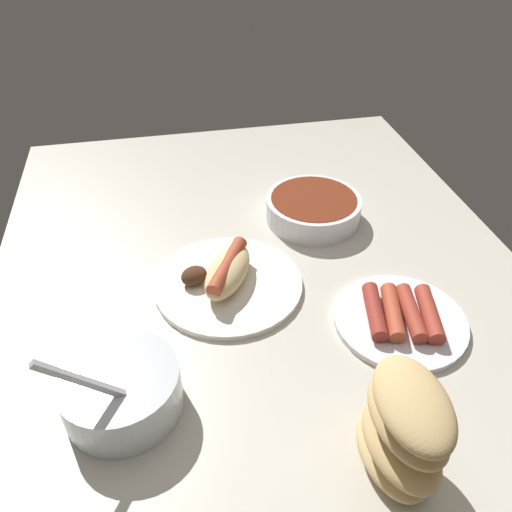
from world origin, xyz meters
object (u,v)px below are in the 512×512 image
object	(u,v)px
bowl_coleslaw	(121,389)
bread_stack	(403,429)
plate_sausages	(401,317)
plate_hotdog_assembled	(227,278)
bowl_chili	(313,208)

from	to	relation	value
bowl_coleslaw	bread_stack	bearing A→B (deg)	64.72
plate_sausages	bread_stack	bearing A→B (deg)	-26.03
plate_hotdog_assembled	bread_stack	world-z (taller)	bread_stack
bowl_coleslaw	bowl_chili	distance (cm)	51.01
bowl_chili	plate_sausages	size ratio (longest dim) A/B	0.90
bowl_coleslaw	plate_hotdog_assembled	world-z (taller)	bowl_coleslaw
bowl_chili	plate_sausages	world-z (taller)	bowl_chili
bowl_coleslaw	plate_sausages	world-z (taller)	bowl_coleslaw
bowl_chili	bread_stack	bearing A→B (deg)	-5.94
plate_hotdog_assembled	plate_sausages	size ratio (longest dim) A/B	1.21
plate_hotdog_assembled	plate_sausages	bearing A→B (deg)	61.07
bowl_coleslaw	plate_sausages	xyz separation A→B (cm)	(-6.70, 41.03, -2.38)
bowl_coleslaw	plate_hotdog_assembled	distance (cm)	26.20
plate_hotdog_assembled	bread_stack	bearing A→B (deg)	22.10
bowl_coleslaw	bread_stack	xyz separation A→B (cm)	(14.49, 30.68, 3.65)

